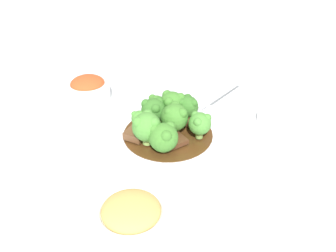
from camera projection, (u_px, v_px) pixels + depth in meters
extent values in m
plane|color=silver|center=(168.00, 140.00, 0.79)|extent=(4.00, 4.00, 0.00)
cylinder|color=white|center=(168.00, 137.00, 0.79)|extent=(0.29, 0.29, 0.01)
torus|color=white|center=(168.00, 134.00, 0.79)|extent=(0.29, 0.29, 0.01)
cylinder|color=#4C2D14|center=(168.00, 134.00, 0.78)|extent=(0.18, 0.18, 0.00)
cube|color=#56331E|center=(173.00, 141.00, 0.75)|extent=(0.05, 0.05, 0.01)
cube|color=brown|center=(137.00, 132.00, 0.77)|extent=(0.06, 0.06, 0.01)
cube|color=brown|center=(195.00, 123.00, 0.80)|extent=(0.06, 0.05, 0.01)
cylinder|color=#7FA84C|center=(154.00, 122.00, 0.80)|extent=(0.02, 0.02, 0.02)
sphere|color=#387028|center=(154.00, 111.00, 0.78)|extent=(0.05, 0.05, 0.05)
sphere|color=#387028|center=(156.00, 109.00, 0.76)|extent=(0.02, 0.02, 0.02)
sphere|color=#387028|center=(159.00, 102.00, 0.79)|extent=(0.02, 0.02, 0.02)
sphere|color=#387028|center=(146.00, 104.00, 0.78)|extent=(0.02, 0.02, 0.02)
cylinder|color=#7FA84C|center=(174.00, 129.00, 0.78)|extent=(0.02, 0.02, 0.02)
sphere|color=#427F2D|center=(175.00, 117.00, 0.76)|extent=(0.05, 0.05, 0.05)
sphere|color=#427F2D|center=(182.00, 113.00, 0.74)|extent=(0.02, 0.02, 0.02)
sphere|color=#427F2D|center=(175.00, 106.00, 0.77)|extent=(0.02, 0.02, 0.02)
sphere|color=#427F2D|center=(167.00, 113.00, 0.75)|extent=(0.02, 0.02, 0.02)
cylinder|color=#8EB756|center=(172.00, 116.00, 0.82)|extent=(0.02, 0.02, 0.01)
sphere|color=#427F2D|center=(172.00, 105.00, 0.81)|extent=(0.06, 0.06, 0.06)
sphere|color=#427F2D|center=(181.00, 98.00, 0.80)|extent=(0.02, 0.02, 0.02)
sphere|color=#427F2D|center=(167.00, 95.00, 0.81)|extent=(0.02, 0.02, 0.02)
sphere|color=#427F2D|center=(169.00, 102.00, 0.78)|extent=(0.02, 0.02, 0.02)
cylinder|color=#7FA84C|center=(164.00, 148.00, 0.73)|extent=(0.02, 0.02, 0.01)
sphere|color=#427F2D|center=(163.00, 138.00, 0.72)|extent=(0.05, 0.05, 0.05)
sphere|color=#427F2D|center=(170.00, 127.00, 0.72)|extent=(0.02, 0.02, 0.02)
sphere|color=#427F2D|center=(154.00, 130.00, 0.71)|extent=(0.02, 0.02, 0.02)
sphere|color=#427F2D|center=(166.00, 136.00, 0.70)|extent=(0.02, 0.02, 0.02)
cylinder|color=#8EB756|center=(147.00, 139.00, 0.75)|extent=(0.02, 0.02, 0.02)
sphere|color=#4C8E38|center=(147.00, 127.00, 0.73)|extent=(0.06, 0.06, 0.06)
sphere|color=#4C8E38|center=(147.00, 115.00, 0.74)|extent=(0.02, 0.02, 0.02)
sphere|color=#4C8E38|center=(138.00, 122.00, 0.72)|extent=(0.02, 0.02, 0.02)
sphere|color=#4C8E38|center=(154.00, 123.00, 0.72)|extent=(0.02, 0.02, 0.02)
cylinder|color=#8EB756|center=(156.00, 114.00, 0.83)|extent=(0.01, 0.01, 0.01)
sphere|color=#427F2D|center=(156.00, 106.00, 0.82)|extent=(0.04, 0.04, 0.04)
sphere|color=#427F2D|center=(152.00, 98.00, 0.82)|extent=(0.02, 0.02, 0.02)
sphere|color=#427F2D|center=(154.00, 104.00, 0.80)|extent=(0.02, 0.02, 0.02)
sphere|color=#427F2D|center=(163.00, 100.00, 0.81)|extent=(0.02, 0.02, 0.02)
cylinder|color=#7FA84C|center=(140.00, 126.00, 0.79)|extent=(0.01, 0.01, 0.01)
sphere|color=#4C8E38|center=(140.00, 119.00, 0.78)|extent=(0.03, 0.03, 0.03)
sphere|color=#4C8E38|center=(134.00, 114.00, 0.77)|extent=(0.01, 0.01, 0.01)
sphere|color=#4C8E38|center=(141.00, 117.00, 0.76)|extent=(0.01, 0.01, 0.01)
sphere|color=#4C8E38|center=(143.00, 113.00, 0.78)|extent=(0.01, 0.01, 0.01)
cylinder|color=#8EB756|center=(187.00, 116.00, 0.82)|extent=(0.01, 0.01, 0.02)
sphere|color=#387028|center=(187.00, 106.00, 0.80)|extent=(0.05, 0.05, 0.05)
sphere|color=#387028|center=(182.00, 103.00, 0.79)|extent=(0.02, 0.02, 0.02)
sphere|color=#387028|center=(194.00, 103.00, 0.79)|extent=(0.02, 0.02, 0.02)
sphere|color=#387028|center=(188.00, 98.00, 0.81)|extent=(0.02, 0.02, 0.02)
cylinder|color=#7FA84C|center=(199.00, 134.00, 0.76)|extent=(0.01, 0.01, 0.02)
sphere|color=#4C8E38|center=(200.00, 124.00, 0.75)|extent=(0.04, 0.04, 0.04)
sphere|color=#4C8E38|center=(198.00, 122.00, 0.73)|extent=(0.02, 0.02, 0.02)
sphere|color=#4C8E38|center=(207.00, 118.00, 0.75)|extent=(0.02, 0.02, 0.02)
sphere|color=#4C8E38|center=(195.00, 115.00, 0.75)|extent=(0.02, 0.02, 0.02)
ellipsoid|color=#B7B7BC|center=(190.00, 114.00, 0.82)|extent=(0.08, 0.08, 0.01)
cylinder|color=#B7B7BC|center=(222.00, 95.00, 0.90)|extent=(0.10, 0.14, 0.01)
cylinder|color=white|center=(90.00, 99.00, 0.92)|extent=(0.05, 0.05, 0.01)
cylinder|color=white|center=(89.00, 93.00, 0.91)|extent=(0.10, 0.10, 0.04)
torus|color=white|center=(88.00, 85.00, 0.90)|extent=(0.10, 0.10, 0.01)
ellipsoid|color=#D14C23|center=(87.00, 83.00, 0.90)|extent=(0.08, 0.08, 0.03)
cylinder|color=white|center=(133.00, 230.00, 0.60)|extent=(0.06, 0.06, 0.01)
cylinder|color=white|center=(132.00, 222.00, 0.59)|extent=(0.11, 0.11, 0.04)
torus|color=white|center=(131.00, 212.00, 0.58)|extent=(0.11, 0.11, 0.01)
ellipsoid|color=tan|center=(131.00, 211.00, 0.57)|extent=(0.09, 0.09, 0.03)
cylinder|color=white|center=(276.00, 119.00, 0.85)|extent=(0.08, 0.08, 0.01)
torus|color=white|center=(276.00, 117.00, 0.85)|extent=(0.08, 0.08, 0.01)
cube|color=white|center=(284.00, 145.00, 0.77)|extent=(0.13, 0.11, 0.01)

